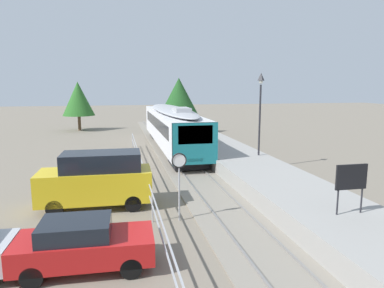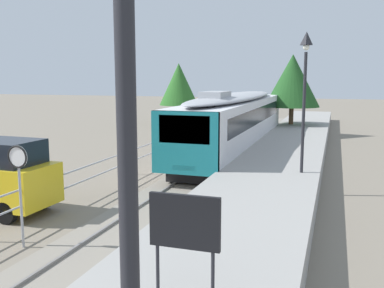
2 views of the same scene
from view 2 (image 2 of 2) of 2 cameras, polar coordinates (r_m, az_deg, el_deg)
ground_plane at (r=21.61m, az=-5.76°, el=-3.51°), size 160.00×160.00×0.00m
track_rails at (r=20.59m, az=1.91°, el=-3.99°), size 3.20×60.00×0.14m
commuter_train at (r=26.00m, az=5.67°, el=3.34°), size 2.82×18.58×3.74m
station_platform at (r=19.85m, az=10.97°, el=-3.39°), size 3.90×60.00×0.90m
platform_lamp_near_end at (r=2.55m, az=-8.74°, el=10.16°), size 0.34×0.34×5.35m
platform_lamp_mid_platform at (r=17.10m, az=14.60°, el=8.65°), size 0.34×0.34×5.35m
platform_notice_board at (r=7.15m, az=-0.99°, el=-10.63°), size 1.20×0.08×1.80m
speed_limit_sign at (r=12.35m, az=-21.80°, el=-3.27°), size 0.61×0.10×2.81m
tree_behind_carpark at (r=43.28m, az=-1.74°, el=7.83°), size 3.84×3.84×5.96m
tree_behind_station_far at (r=35.14m, az=13.01°, el=8.08°), size 4.31×4.31×6.35m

